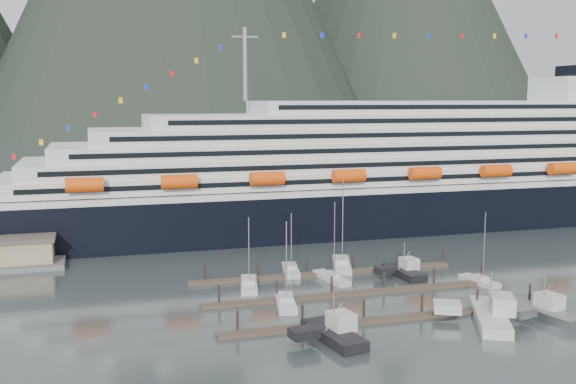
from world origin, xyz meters
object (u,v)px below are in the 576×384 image
object	(u,v)px
cruise_ship	(407,176)
sailboat_g	(342,265)
sailboat_a	(286,303)
trawler_e	(403,271)
trawler_d	(543,312)
sailboat_e	(249,285)
trawler_b	(333,333)
sailboat_d	(331,278)
trawler_c	(489,314)
sailboat_f	(291,271)
sailboat_h	(479,281)

from	to	relation	value
cruise_ship	sailboat_g	xyz separation A→B (m)	(-30.17, -34.95, -11.58)
sailboat_a	trawler_e	distance (m)	26.81
trawler_d	sailboat_e	bearing A→B (deg)	40.09
trawler_d	sailboat_a	bearing A→B (deg)	51.39
trawler_b	sailboat_d	bearing A→B (deg)	-29.93
sailboat_d	trawler_c	xyz separation A→B (m)	(13.66, -26.23, 0.57)
sailboat_a	sailboat_g	xyz separation A→B (m)	(16.40, 19.37, 0.03)
sailboat_d	sailboat_g	xyz separation A→B (m)	(4.95, 7.89, 0.05)
sailboat_a	trawler_d	distance (m)	36.75
trawler_e	sailboat_f	bearing A→B (deg)	62.67
cruise_ship	sailboat_f	distance (m)	55.21
sailboat_f	trawler_b	distance (m)	34.34
trawler_b	sailboat_h	bearing A→B (deg)	-71.23
sailboat_d	trawler_c	size ratio (longest dim) A/B	0.90
trawler_c	trawler_e	bearing A→B (deg)	26.57
trawler_d	cruise_ship	bearing A→B (deg)	-24.18
sailboat_f	sailboat_h	distance (m)	32.40
sailboat_a	sailboat_f	bearing A→B (deg)	-7.58
sailboat_h	trawler_c	xyz separation A→B (m)	(-9.44, -17.23, 0.57)
sailboat_h	trawler_e	bearing A→B (deg)	40.10
sailboat_d	trawler_e	xyz separation A→B (m)	(13.12, -0.76, 0.45)
sailboat_e	sailboat_h	size ratio (longest dim) A/B	0.98
trawler_d	sailboat_g	bearing A→B (deg)	12.29
sailboat_a	trawler_b	size ratio (longest dim) A/B	1.14
sailboat_a	sailboat_f	distance (m)	19.43
trawler_c	trawler_d	world-z (taller)	trawler_c
sailboat_g	sailboat_f	bearing A→B (deg)	113.49
sailboat_a	trawler_d	bearing A→B (deg)	-103.83
sailboat_e	trawler_e	size ratio (longest dim) A/B	1.20
trawler_c	sailboat_g	bearing A→B (deg)	39.68
sailboat_a	trawler_b	distance (m)	15.74
trawler_c	trawler_b	bearing A→B (deg)	117.54
sailboat_a	sailboat_g	distance (m)	25.38
sailboat_a	sailboat_h	size ratio (longest dim) A/B	1.07
trawler_b	trawler_c	size ratio (longest dim) A/B	0.75
sailboat_f	sailboat_h	xyz separation A→B (m)	(28.23, -15.90, -0.00)
cruise_ship	sailboat_e	bearing A→B (deg)	-138.97
sailboat_a	trawler_e	bearing A→B (deg)	-55.05
cruise_ship	sailboat_h	distance (m)	54.47
cruise_ship	trawler_b	distance (m)	83.87
sailboat_e	sailboat_f	distance (m)	11.78
sailboat_e	sailboat_f	bearing A→B (deg)	-39.67
sailboat_a	sailboat_g	bearing A→B (deg)	-28.87
cruise_ship	sailboat_g	distance (m)	47.60
sailboat_f	trawler_b	size ratio (longest dim) A/B	0.96
cruise_ship	sailboat_a	bearing A→B (deg)	-130.60
sailboat_e	trawler_c	world-z (taller)	sailboat_e
cruise_ship	sailboat_a	size ratio (longest dim) A/B	15.57
trawler_b	trawler_e	size ratio (longest dim) A/B	1.14
trawler_c	sailboat_h	bearing A→B (deg)	-3.35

